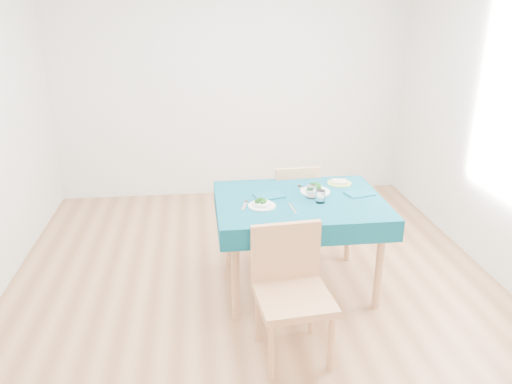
{
  "coord_description": "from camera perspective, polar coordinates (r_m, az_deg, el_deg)",
  "views": [
    {
      "loc": [
        -0.41,
        -3.41,
        2.16
      ],
      "look_at": [
        0.0,
        0.0,
        0.85
      ],
      "focal_mm": 35.0,
      "sensor_mm": 36.0,
      "label": 1
    }
  ],
  "objects": [
    {
      "name": "side_plate",
      "position": [
        4.17,
        9.51,
        1.01
      ],
      "size": [
        0.2,
        0.2,
        0.01
      ],
      "primitive_type": "cylinder",
      "color": "#B1C861",
      "rests_on": "table"
    },
    {
      "name": "knife_far",
      "position": [
        3.92,
        11.27,
        -0.46
      ],
      "size": [
        0.12,
        0.19,
        0.0
      ],
      "primitive_type": "cube",
      "rotation": [
        0.0,
        0.0,
        -0.54
      ],
      "color": "silver",
      "rests_on": "table"
    },
    {
      "name": "bowl_far",
      "position": [
        3.94,
        6.79,
        0.44
      ],
      "size": [
        0.23,
        0.23,
        0.07
      ],
      "primitive_type": null,
      "color": "white",
      "rests_on": "table"
    },
    {
      "name": "fork_far",
      "position": [
        3.99,
        5.29,
        0.27
      ],
      "size": [
        0.04,
        0.19,
        0.0
      ],
      "primitive_type": "cube",
      "rotation": [
        0.0,
        0.0,
        0.06
      ],
      "color": "silver",
      "rests_on": "table"
    },
    {
      "name": "bread_slice",
      "position": [
        4.17,
        9.52,
        1.19
      ],
      "size": [
        0.13,
        0.13,
        0.02
      ],
      "primitive_type": "cube",
      "rotation": [
        0.0,
        0.0,
        -0.21
      ],
      "color": "beige",
      "rests_on": "side_plate"
    },
    {
      "name": "room_shell",
      "position": [
        3.53,
        0.0,
        7.57
      ],
      "size": [
        4.02,
        4.52,
        2.73
      ],
      "color": "brown",
      "rests_on": "ground"
    },
    {
      "name": "chair_far",
      "position": [
        4.51,
        4.13,
        -0.86
      ],
      "size": [
        0.42,
        0.45,
        0.99
      ],
      "primitive_type": "cube",
      "rotation": [
        0.0,
        0.0,
        3.2
      ],
      "color": "tan",
      "rests_on": "ground"
    },
    {
      "name": "tumbler_side",
      "position": [
        3.75,
        7.37,
        -0.51
      ],
      "size": [
        0.07,
        0.07,
        0.09
      ],
      "primitive_type": "cylinder",
      "color": "white",
      "rests_on": "table"
    },
    {
      "name": "fork_near",
      "position": [
        3.67,
        -1.32,
        -1.55
      ],
      "size": [
        0.07,
        0.19,
        0.0
      ],
      "primitive_type": "cube",
      "rotation": [
        0.0,
        0.0,
        -0.26
      ],
      "color": "silver",
      "rests_on": "table"
    },
    {
      "name": "table",
      "position": [
        3.96,
        4.86,
        -5.92
      ],
      "size": [
        1.27,
        0.96,
        0.76
      ],
      "primitive_type": "cube",
      "color": "#074356",
      "rests_on": "ground"
    },
    {
      "name": "chair_near",
      "position": [
        3.12,
        4.41,
        -9.77
      ],
      "size": [
        0.5,
        0.54,
        1.15
      ],
      "primitive_type": "cube",
      "rotation": [
        0.0,
        0.0,
        0.09
      ],
      "color": "tan",
      "rests_on": "ground"
    },
    {
      "name": "tumbler_center",
      "position": [
        3.83,
        6.35,
        0.03
      ],
      "size": [
        0.07,
        0.07,
        0.1
      ],
      "primitive_type": "cylinder",
      "color": "white",
      "rests_on": "table"
    },
    {
      "name": "knife_near",
      "position": [
        3.63,
        4.22,
        -1.91
      ],
      "size": [
        0.03,
        0.21,
        0.0
      ],
      "primitive_type": "cube",
      "rotation": [
        0.0,
        0.0,
        0.06
      ],
      "color": "silver",
      "rests_on": "table"
    },
    {
      "name": "napkin_far",
      "position": [
        3.97,
        11.75,
        -0.19
      ],
      "size": [
        0.23,
        0.19,
        0.01
      ],
      "primitive_type": "cube",
      "rotation": [
        0.0,
        0.0,
        0.25
      ],
      "color": "#0B4B5F",
      "rests_on": "table"
    },
    {
      "name": "napkin_near",
      "position": [
        3.84,
        1.53,
        -0.44
      ],
      "size": [
        0.25,
        0.21,
        0.01
      ],
      "primitive_type": "cube",
      "rotation": [
        0.0,
        0.0,
        0.29
      ],
      "color": "#0B4B5F",
      "rests_on": "table"
    },
    {
      "name": "bowl_near",
      "position": [
        3.64,
        0.67,
        -1.23
      ],
      "size": [
        0.2,
        0.2,
        0.06
      ],
      "primitive_type": null,
      "color": "white",
      "rests_on": "table"
    }
  ]
}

